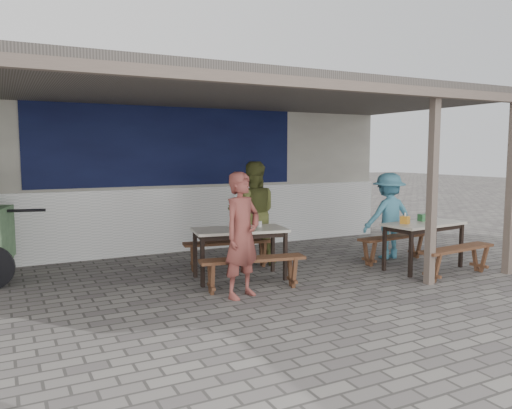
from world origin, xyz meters
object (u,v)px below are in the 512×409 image
object	(u,v)px
table_left	(240,234)
bench_right_wall	(394,242)
table_right	(424,228)
patron_street_side	(242,235)
bench_right_street	(457,255)
condiment_jar	(260,224)
tissue_box	(405,220)
patron_right_table	(388,216)
donation_box	(424,217)
bench_left_wall	(229,248)
condiment_bowl	(234,227)
bench_left_street	(253,266)
patron_wall_side	(253,213)

from	to	relation	value
table_left	bench_right_wall	bearing A→B (deg)	6.55
table_left	bench_right_wall	xyz separation A→B (m)	(2.82, -0.16, -0.33)
table_right	patron_street_side	xyz separation A→B (m)	(-3.25, -0.08, 0.14)
bench_right_street	condiment_jar	bearing A→B (deg)	145.20
tissue_box	condiment_jar	distance (m)	2.30
table_right	bench_right_street	distance (m)	0.70
patron_right_table	condiment_jar	bearing A→B (deg)	5.79
table_right	patron_right_table	distance (m)	0.91
bench_right_street	table_right	bearing A→B (deg)	90.00
bench_right_wall	condiment_jar	world-z (taller)	condiment_jar
bench_right_street	donation_box	distance (m)	0.89
table_left	bench_left_wall	size ratio (longest dim) A/B	0.98
condiment_bowl	table_left	bearing A→B (deg)	-44.80
bench_left_street	patron_right_table	bearing A→B (deg)	24.04
condiment_bowl	patron_right_table	bearing A→B (deg)	1.33
bench_left_street	patron_wall_side	xyz separation A→B (m)	(0.73, 1.45, 0.52)
bench_right_street	patron_street_side	size ratio (longest dim) A/B	0.91
patron_wall_side	condiment_bowl	size ratio (longest dim) A/B	9.56
table_left	patron_right_table	bearing A→B (deg)	12.32
bench_right_street	table_left	bearing A→B (deg)	148.93
patron_right_table	condiment_bowl	distance (m)	3.01
bench_left_wall	table_left	bearing A→B (deg)	-90.00
tissue_box	condiment_jar	xyz separation A→B (m)	(-2.17, 0.77, -0.02)
bench_left_street	tissue_box	distance (m)	2.68
table_left	tissue_box	distance (m)	2.63
bench_left_street	condiment_bowl	bearing A→B (deg)	95.55
bench_left_street	condiment_bowl	distance (m)	0.83
bench_right_wall	patron_street_side	size ratio (longest dim) A/B	0.91
table_left	bench_left_wall	world-z (taller)	table_left
bench_left_street	patron_wall_side	distance (m)	1.70
bench_right_wall	patron_right_table	size ratio (longest dim) A/B	0.97
table_left	bench_left_street	world-z (taller)	table_left
bench_left_street	patron_right_table	world-z (taller)	patron_right_table
table_left	patron_wall_side	bearing A→B (deg)	62.15
bench_left_wall	tissue_box	bearing A→B (deg)	-19.84
bench_right_street	tissue_box	xyz separation A→B (m)	(-0.43, 0.66, 0.47)
bench_right_street	tissue_box	world-z (taller)	tissue_box
bench_left_wall	condiment_bowl	xyz separation A→B (m)	(-0.17, -0.59, 0.44)
condiment_jar	bench_left_street	bearing A→B (deg)	-123.93
table_left	condiment_bowl	bearing A→B (deg)	145.02
table_right	patron_wall_side	size ratio (longest dim) A/B	0.82
patron_wall_side	condiment_jar	world-z (taller)	patron_wall_side
bench_right_street	patron_wall_side	world-z (taller)	patron_wall_side
table_left	patron_street_side	distance (m)	0.93
condiment_jar	bench_right_wall	bearing A→B (deg)	-4.82
table_left	bench_right_wall	size ratio (longest dim) A/B	0.98
patron_wall_side	condiment_jar	xyz separation A→B (m)	(-0.26, -0.76, -0.07)
bench_right_wall	table_left	bearing A→B (deg)	170.73
condiment_jar	condiment_bowl	distance (m)	0.41
patron_street_side	bench_right_wall	bearing A→B (deg)	-10.15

